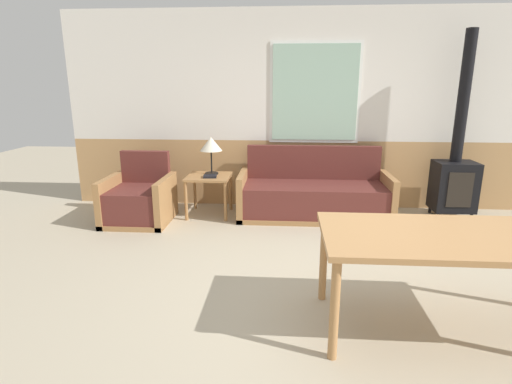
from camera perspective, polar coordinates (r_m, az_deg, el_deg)
name	(u,v)px	position (r m, az deg, el deg)	size (l,w,h in m)	color
ground_plane	(346,296)	(3.51, 12.75, -14.33)	(16.00, 16.00, 0.00)	#B2A58C
wall_back	(323,111)	(5.69, 9.62, 11.35)	(7.20, 0.09, 2.70)	tan
couch	(314,196)	(5.35, 8.24, -0.63)	(1.98, 0.80, 0.91)	#9E7042
armchair	(139,201)	(5.33, -16.36, -1.25)	(0.80, 0.79, 0.86)	#9E7042
side_table	(209,182)	(5.36, -6.75, 1.48)	(0.57, 0.57, 0.54)	#9E7042
table_lamp	(211,145)	(5.36, -6.45, 6.68)	(0.30, 0.30, 0.50)	black
book_stack	(210,176)	(5.23, -6.59, 2.24)	(0.18, 0.16, 0.03)	black
dining_table	(447,244)	(3.02, 25.58, -6.74)	(1.69, 0.87, 0.73)	#B27F4C
wood_stove	(455,169)	(5.81, 26.59, 2.90)	(0.51, 0.42, 2.37)	black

